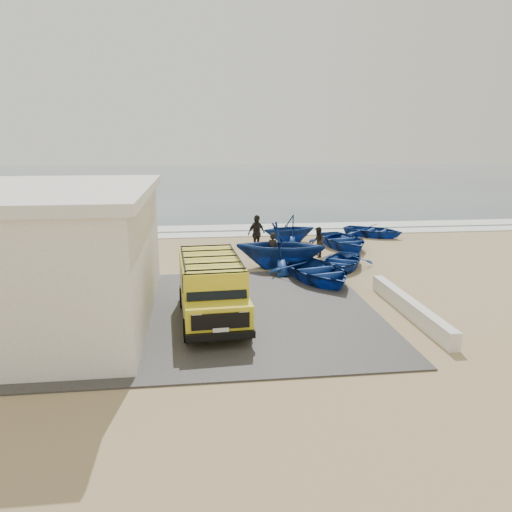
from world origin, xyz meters
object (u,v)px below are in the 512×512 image
van (212,287)px  boat_mid_left (280,246)px  fisherman_middle (318,242)px  boat_far_left (289,229)px  building (17,255)px  boat_near_right (341,261)px  fisherman_front (273,250)px  boat_near_left (317,271)px  parapet (410,307)px  fisherman_back (256,233)px  boat_mid_right (343,240)px  boat_far_right (373,231)px

van → boat_mid_left: boat_mid_left is taller
fisherman_middle → boat_far_left: bearing=-159.8°
building → boat_mid_left: size_ratio=2.36×
building → boat_near_right: (12.00, 5.16, -1.81)m
fisherman_front → fisherman_middle: size_ratio=1.05×
boat_near_left → boat_far_left: boat_far_left is taller
parapet → fisherman_back: bearing=110.6°
building → van: 6.12m
fisherman_middle → fisherman_back: size_ratio=0.78×
boat_near_right → boat_far_left: bearing=130.8°
boat_near_left → fisherman_back: (-1.78, 5.81, 0.51)m
boat_mid_left → boat_mid_right: (4.10, 3.90, -0.63)m
parapet → van: 6.57m
boat_near_right → boat_mid_right: (1.40, 4.40, 0.07)m
boat_near_left → van: bearing=-152.2°
boat_far_right → boat_mid_right: bearing=176.8°
boat_mid_left → boat_mid_right: 5.69m
parapet → boat_near_right: boat_near_right is taller
fisherman_front → boat_mid_right: bearing=-100.4°
van → boat_far_right: bearing=48.9°
building → fisherman_front: 10.91m
building → boat_mid_right: building is taller
van → building: bearing=170.8°
boat_near_left → boat_far_right: 10.69m
boat_mid_right → fisherman_front: fisherman_front is taller
boat_far_right → fisherman_front: 9.62m
building → fisherman_back: 12.69m
boat_near_left → boat_mid_right: bearing=50.1°
boat_near_left → boat_mid_right: boat_near_left is taller
building → boat_far_right: 20.45m
fisherman_front → parapet: bearing=156.9°
boat_mid_left → fisherman_front: (-0.29, 0.32, -0.26)m
boat_near_right → fisherman_back: bearing=159.6°
boat_far_right → fisherman_back: fisherman_back is taller
boat_far_left → boat_near_right: bearing=0.2°
parapet → boat_near_left: (-2.06, 4.39, 0.17)m
parapet → boat_near_left: boat_near_left is taller
boat_far_right → fisherman_front: size_ratio=2.23×
boat_mid_left → fisherman_middle: boat_mid_left is taller
fisherman_front → fisherman_back: size_ratio=0.82×
boat_near_left → fisherman_middle: (1.08, 4.22, 0.31)m
boat_near_left → fisherman_back: bearing=92.8°
boat_far_right → boat_far_left: bearing=141.1°
parapet → boat_near_right: (-0.49, 6.16, 0.08)m
boat_far_left → fisherman_middle: boat_far_left is taller
fisherman_back → fisherman_middle: bearing=-63.6°
parapet → fisherman_front: 7.82m
van → boat_mid_left: 7.10m
parapet → boat_far_left: 12.54m
boat_near_right → fisherman_front: (-2.99, 0.82, 0.44)m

